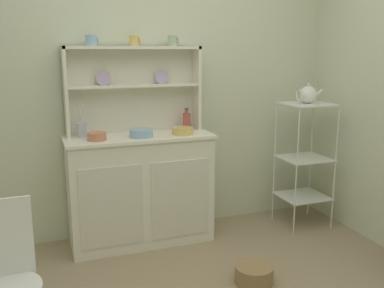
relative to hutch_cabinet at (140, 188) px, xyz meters
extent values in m
cube|color=beige|center=(0.18, 0.26, 0.80)|extent=(3.84, 0.05, 2.50)
cube|color=silver|center=(0.00, 0.00, -0.01)|extent=(1.12, 0.42, 0.88)
cube|color=beige|center=(-0.27, -0.21, -0.06)|extent=(0.47, 0.01, 0.62)
cube|color=beige|center=(0.27, -0.21, -0.06)|extent=(0.47, 0.01, 0.62)
cube|color=white|center=(0.00, 0.00, 0.42)|extent=(1.15, 0.45, 0.02)
cube|color=silver|center=(0.00, 0.20, 0.77)|extent=(1.07, 0.02, 0.68)
cube|color=silver|center=(-0.52, 0.12, 0.77)|extent=(0.02, 0.18, 0.68)
cube|color=silver|center=(0.52, 0.12, 0.77)|extent=(0.02, 0.18, 0.68)
cube|color=silver|center=(0.00, 0.12, 0.81)|extent=(1.03, 0.16, 0.02)
cube|color=silver|center=(0.00, 0.12, 1.10)|extent=(1.07, 0.18, 0.02)
cylinder|color=#B79ECC|center=(-0.24, 0.16, 0.87)|extent=(0.11, 0.03, 0.11)
cylinder|color=#B79ECC|center=(0.24, 0.16, 0.87)|extent=(0.11, 0.03, 0.11)
cylinder|color=silver|center=(1.24, -0.32, 0.09)|extent=(0.01, 0.01, 1.09)
cylinder|color=silver|center=(1.63, -0.32, 0.09)|extent=(0.01, 0.01, 1.09)
cylinder|color=silver|center=(1.24, 0.03, 0.09)|extent=(0.01, 0.01, 1.09)
cylinder|color=silver|center=(1.63, 0.03, 0.09)|extent=(0.01, 0.01, 1.09)
cube|color=silver|center=(1.44, -0.15, 0.63)|extent=(0.41, 0.37, 0.01)
cube|color=silver|center=(1.44, -0.15, 0.15)|extent=(0.41, 0.37, 0.01)
cube|color=silver|center=(1.44, -0.15, -0.19)|extent=(0.41, 0.37, 0.01)
cylinder|color=#93754C|center=(0.55, -0.90, -0.39)|extent=(0.26, 0.26, 0.12)
cylinder|color=#8EB2D1|center=(-0.32, 0.12, 1.15)|extent=(0.08, 0.08, 0.08)
torus|color=#8EB2D1|center=(-0.27, 0.12, 1.16)|extent=(0.01, 0.05, 0.05)
cylinder|color=#DBB760|center=(0.01, 0.12, 1.15)|extent=(0.07, 0.07, 0.08)
torus|color=#DBB760|center=(0.05, 0.12, 1.16)|extent=(0.01, 0.05, 0.05)
cylinder|color=#9EB78E|center=(0.32, 0.12, 1.15)|extent=(0.07, 0.07, 0.08)
torus|color=#9EB78E|center=(0.36, 0.12, 1.16)|extent=(0.01, 0.05, 0.05)
cylinder|color=#C67556|center=(-0.34, -0.07, 0.46)|extent=(0.14, 0.14, 0.06)
cylinder|color=#8EB2D1|center=(0.00, -0.07, 0.46)|extent=(0.18, 0.18, 0.06)
cylinder|color=#DBB760|center=(0.34, -0.07, 0.46)|extent=(0.17, 0.17, 0.06)
cylinder|color=#B74C47|center=(0.42, 0.09, 0.50)|extent=(0.06, 0.06, 0.14)
cylinder|color=#B74C47|center=(0.42, 0.09, 0.59)|extent=(0.03, 0.03, 0.03)
cylinder|color=#4C382D|center=(0.42, 0.09, 0.61)|extent=(0.03, 0.03, 0.01)
cylinder|color=#B2B7C6|center=(-0.42, 0.08, 0.48)|extent=(0.08, 0.08, 0.11)
cylinder|color=silver|center=(-0.40, 0.08, 0.57)|extent=(0.01, 0.04, 0.19)
ellipsoid|color=silver|center=(-0.40, 0.08, 0.67)|extent=(0.02, 0.01, 0.01)
cylinder|color=silver|center=(-0.43, 0.05, 0.57)|extent=(0.03, 0.01, 0.20)
ellipsoid|color=silver|center=(-0.43, 0.05, 0.68)|extent=(0.02, 0.01, 0.01)
sphere|color=white|center=(1.44, -0.15, 0.71)|extent=(0.15, 0.15, 0.15)
sphere|color=silver|center=(1.44, -0.15, 0.80)|extent=(0.02, 0.02, 0.02)
cylinder|color=white|center=(1.54, -0.15, 0.72)|extent=(0.09, 0.02, 0.07)
torus|color=white|center=(1.35, -0.15, 0.71)|extent=(0.01, 0.09, 0.09)
camera|label=1|loc=(-0.75, -3.24, 1.08)|focal=40.30mm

